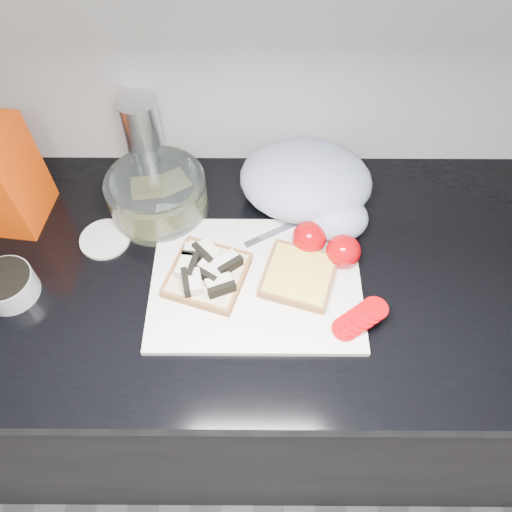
{
  "coord_description": "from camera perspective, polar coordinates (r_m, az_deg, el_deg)",
  "views": [
    {
      "loc": [
        0.11,
        0.65,
        1.72
      ],
      "look_at": [
        0.11,
        1.19,
        0.95
      ],
      "focal_mm": 35.0,
      "sensor_mm": 36.0,
      "label": 1
    }
  ],
  "objects": [
    {
      "name": "steel_canister",
      "position": [
        1.11,
        -12.68,
        13.0
      ],
      "size": [
        0.08,
        0.08,
        0.19
      ],
      "primitive_type": "cylinder",
      "color": "#BBBBC0",
      "rests_on": "countertop"
    },
    {
      "name": "tub_lid",
      "position": [
        1.07,
        -16.87,
        1.86
      ],
      "size": [
        0.13,
        0.13,
        0.01
      ],
      "primitive_type": "cylinder",
      "rotation": [
        0.0,
        0.0,
        -0.36
      ],
      "color": "silver",
      "rests_on": "countertop"
    },
    {
      "name": "knife",
      "position": [
        1.04,
        4.84,
        3.96
      ],
      "size": [
        0.18,
        0.11,
        0.01
      ],
      "rotation": [
        0.0,
        0.0,
        0.51
      ],
      "color": "#B6B6BA",
      "rests_on": "cutting_board"
    },
    {
      "name": "cutting_board",
      "position": [
        0.96,
        -0.01,
        -2.98
      ],
      "size": [
        0.4,
        0.3,
        0.01
      ],
      "primitive_type": "cube",
      "color": "white",
      "rests_on": "countertop"
    },
    {
      "name": "countertop",
      "position": [
        1.01,
        -6.04,
        -1.66
      ],
      "size": [
        3.5,
        0.64,
        0.04
      ],
      "primitive_type": "cube",
      "color": "black",
      "rests_on": "base_cabinet"
    },
    {
      "name": "tomato_slices",
      "position": [
        0.92,
        11.79,
        -7.04
      ],
      "size": [
        0.11,
        0.09,
        0.02
      ],
      "rotation": [
        0.0,
        0.0,
        0.06
      ],
      "color": "#B6040A",
      "rests_on": "cutting_board"
    },
    {
      "name": "whole_tomatoes",
      "position": [
        0.98,
        8.02,
        1.31
      ],
      "size": [
        0.13,
        0.1,
        0.07
      ],
      "rotation": [
        0.0,
        0.0,
        -0.16
      ],
      "color": "#B6040A",
      "rests_on": "countertop"
    },
    {
      "name": "bread_left",
      "position": [
        0.95,
        -5.61,
        -1.92
      ],
      "size": [
        0.18,
        0.18,
        0.04
      ],
      "rotation": [
        0.0,
        0.0,
        -0.31
      ],
      "color": "beige",
      "rests_on": "cutting_board"
    },
    {
      "name": "grocery_bag",
      "position": [
        1.05,
        6.16,
        8.04
      ],
      "size": [
        0.3,
        0.27,
        0.12
      ],
      "rotation": [
        0.0,
        0.0,
        -0.12
      ],
      "color": "#A4ADCA",
      "rests_on": "countertop"
    },
    {
      "name": "seed_tub",
      "position": [
        1.04,
        -26.55,
        -2.94
      ],
      "size": [
        0.1,
        0.1,
        0.05
      ],
      "color": "#989D9D",
      "rests_on": "countertop"
    },
    {
      "name": "glass_bowl",
      "position": [
        1.06,
        -11.18,
        6.83
      ],
      "size": [
        0.2,
        0.2,
        0.09
      ],
      "rotation": [
        0.0,
        0.0,
        0.16
      ],
      "color": "silver",
      "rests_on": "countertop"
    },
    {
      "name": "bread_right",
      "position": [
        0.95,
        4.93,
        -2.24
      ],
      "size": [
        0.17,
        0.17,
        0.02
      ],
      "rotation": [
        0.0,
        0.0,
        -0.3
      ],
      "color": "beige",
      "rests_on": "cutting_board"
    },
    {
      "name": "base_cabinet",
      "position": [
        1.41,
        -4.43,
        -11.76
      ],
      "size": [
        3.5,
        0.6,
        0.86
      ],
      "primitive_type": "cube",
      "color": "black",
      "rests_on": "ground"
    }
  ]
}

